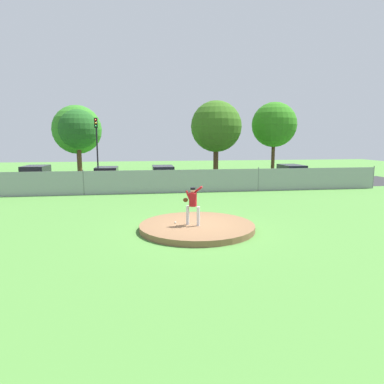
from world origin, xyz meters
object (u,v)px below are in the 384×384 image
at_px(parked_car_champagne, 36,177).
at_px(traffic_light_near, 97,139).
at_px(baseball, 175,222).
at_px(parked_car_burgundy, 107,177).
at_px(parked_car_teal, 291,174).
at_px(pitcher_youth, 193,202).
at_px(parked_car_slate, 163,176).

distance_m(parked_car_champagne, traffic_light_near, 6.67).
relative_size(baseball, traffic_light_near, 0.01).
distance_m(parked_car_burgundy, traffic_light_near, 4.97).
xyz_separation_m(baseball, parked_car_teal, (11.58, 13.75, 0.49)).
bearing_deg(baseball, parked_car_burgundy, 106.49).
bearing_deg(traffic_light_near, parked_car_burgundy, -72.71).
distance_m(parked_car_teal, parked_car_burgundy, 15.83).
bearing_deg(traffic_light_near, parked_car_champagne, -134.93).
bearing_deg(pitcher_youth, parked_car_burgundy, 108.43).
distance_m(baseball, parked_car_burgundy, 14.95).
bearing_deg(pitcher_youth, traffic_light_near, 108.20).
xyz_separation_m(pitcher_youth, parked_car_burgundy, (-4.92, 14.77, -0.49)).
bearing_deg(pitcher_youth, parked_car_slate, 91.29).
bearing_deg(traffic_light_near, pitcher_youth, -71.80).
bearing_deg(parked_car_burgundy, pitcher_youth, -71.57).
bearing_deg(baseball, parked_car_champagne, 124.78).
bearing_deg(parked_car_teal, parked_car_burgundy, 177.91).
height_order(baseball, parked_car_slate, parked_car_slate).
bearing_deg(traffic_light_near, parked_car_teal, -14.17).
xyz_separation_m(parked_car_teal, traffic_light_near, (-16.98, 4.29, 3.06)).
xyz_separation_m(parked_car_slate, parked_car_burgundy, (-4.59, 0.32, -0.04)).
bearing_deg(parked_car_teal, pitcher_youth, -127.54).
relative_size(baseball, parked_car_burgundy, 0.02).
bearing_deg(parked_car_burgundy, parked_car_slate, -4.05).
bearing_deg(parked_car_teal, baseball, -130.11).
distance_m(baseball, parked_car_teal, 17.98).
xyz_separation_m(baseball, parked_car_burgundy, (-4.24, 14.33, 0.46)).
xyz_separation_m(baseball, parked_car_champagne, (-9.60, 13.82, 0.54)).
distance_m(parked_car_champagne, parked_car_burgundy, 5.38).
distance_m(pitcher_youth, parked_car_champagne, 17.59).
bearing_deg(parked_car_burgundy, parked_car_teal, -2.09).
height_order(parked_car_champagne, parked_car_teal, parked_car_champagne).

